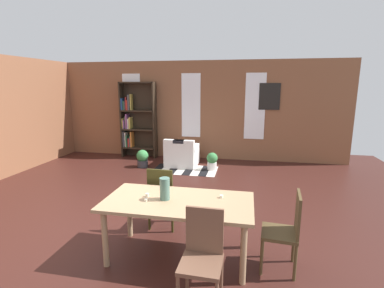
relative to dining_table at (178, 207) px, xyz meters
name	(u,v)px	position (x,y,z in m)	size (l,w,h in m)	color
ground_plane	(139,222)	(-0.83, 0.76, -0.67)	(10.90, 10.90, 0.00)	#3A1B16
back_wall_brick	(191,110)	(-0.83, 5.01, 0.73)	(8.74, 0.12, 2.81)	brown
window_pane_0	(132,105)	(-2.64, 4.94, 0.87)	(0.55, 0.02, 1.82)	white
window_pane_1	(191,106)	(-0.83, 4.94, 0.87)	(0.55, 0.02, 1.82)	white
window_pane_2	(255,107)	(0.98, 4.94, 0.87)	(0.55, 0.02, 1.82)	white
dining_table	(178,207)	(0.00, 0.00, 0.00)	(1.81, 0.91, 0.76)	#A2805D
vase_on_table	(165,189)	(-0.17, 0.00, 0.22)	(0.12, 0.12, 0.27)	#4C7266
tealight_candle_0	(146,200)	(-0.37, -0.10, 0.10)	(0.04, 0.04, 0.03)	silver
tealight_candle_1	(147,195)	(-0.41, 0.03, 0.11)	(0.04, 0.04, 0.04)	silver
tealight_candle_2	(221,197)	(0.51, 0.18, 0.10)	(0.04, 0.04, 0.04)	silver
dining_chair_far_left	(163,196)	(-0.41, 0.68, -0.16)	(0.41, 0.41, 0.95)	#343013
dining_chair_near_right	(202,254)	(0.41, -0.68, -0.16)	(0.41, 0.41, 0.95)	brown
dining_chair_head_right	(286,229)	(1.28, -0.01, -0.16)	(0.43, 0.43, 0.95)	#4C3B22
bookshelf_tall	(135,120)	(-2.48, 4.77, 0.44)	(1.05, 0.30, 2.22)	#2D2319
armchair_white	(182,155)	(-0.90, 4.05, -0.39)	(0.83, 0.83, 0.75)	silver
potted_plant_by_shelf	(212,161)	(-0.05, 3.80, -0.43)	(0.28, 0.28, 0.45)	silver
potted_plant_corner	(142,158)	(-1.89, 3.71, -0.43)	(0.31, 0.31, 0.46)	#333338
striped_rug	(185,170)	(-0.73, 3.66, -0.67)	(1.61, 0.89, 0.01)	black
framed_picture	(270,96)	(1.35, 4.93, 1.15)	(0.56, 0.03, 0.72)	black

